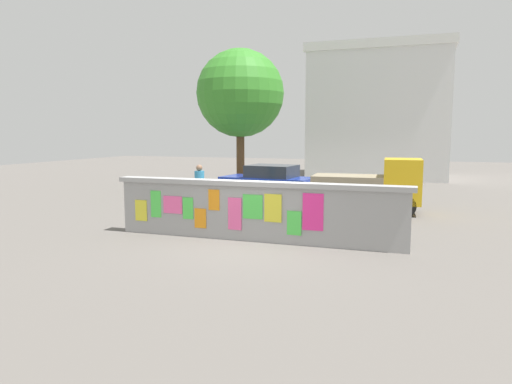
{
  "coord_description": "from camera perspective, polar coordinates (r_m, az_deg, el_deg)",
  "views": [
    {
      "loc": [
        3.75,
        -10.8,
        2.68
      ],
      "look_at": [
        -0.37,
        1.17,
        1.08
      ],
      "focal_mm": 32.46,
      "sensor_mm": 36.0,
      "label": 1
    }
  ],
  "objects": [
    {
      "name": "person_walking",
      "position": [
        16.23,
        -6.98,
        1.13
      ],
      "size": [
        0.36,
        0.36,
        1.62
      ],
      "color": "#3F994C",
      "rests_on": "ground"
    },
    {
      "name": "poster_wall",
      "position": [
        11.59,
        -0.17,
        -2.26
      ],
      "size": [
        7.66,
        0.42,
        1.51
      ],
      "color": "#999999",
      "rests_on": "ground"
    },
    {
      "name": "bicycle_near",
      "position": [
        12.38,
        6.14,
        -3.64
      ],
      "size": [
        1.71,
        0.44,
        0.95
      ],
      "color": "black",
      "rests_on": "ground"
    },
    {
      "name": "motorcycle",
      "position": [
        14.88,
        0.03,
        -1.39
      ],
      "size": [
        1.9,
        0.56,
        0.87
      ],
      "color": "black",
      "rests_on": "ground"
    },
    {
      "name": "car_parked",
      "position": [
        19.26,
        1.58,
        1.36
      ],
      "size": [
        3.97,
        2.14,
        1.4
      ],
      "color": "black",
      "rests_on": "ground"
    },
    {
      "name": "tree_roadside",
      "position": [
        22.12,
        -1.96,
        12.01
      ],
      "size": [
        4.09,
        4.09,
        6.61
      ],
      "color": "brown",
      "rests_on": "ground"
    },
    {
      "name": "ground",
      "position": [
        19.36,
        7.64,
        -0.84
      ],
      "size": [
        60.0,
        60.0,
        0.0
      ],
      "primitive_type": "plane",
      "color": "#605B56"
    },
    {
      "name": "auto_rickshaw_truck",
      "position": [
        16.34,
        14.09,
        0.71
      ],
      "size": [
        3.67,
        1.67,
        1.85
      ],
      "color": "black",
      "rests_on": "ground"
    },
    {
      "name": "building_background",
      "position": [
        30.47,
        14.98,
        9.39
      ],
      "size": [
        8.33,
        6.82,
        7.93
      ],
      "color": "silver",
      "rests_on": "ground"
    }
  ]
}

